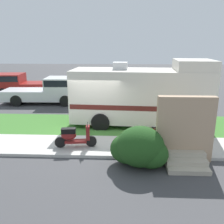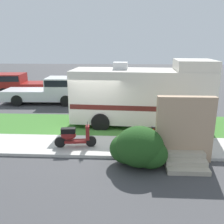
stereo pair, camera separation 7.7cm
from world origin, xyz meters
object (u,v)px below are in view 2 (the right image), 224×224
scooter (74,136)px  bicycle (158,138)px  pickup_truck_near (53,90)px  motorhome_rv (143,95)px  bottle_green (165,145)px  pickup_truck_far (21,84)px

scooter → bicycle: 3.37m
bicycle → pickup_truck_near: pickup_truck_near is taller
motorhome_rv → bottle_green: motorhome_rv is taller
bicycle → bottle_green: (0.28, -0.02, -0.28)m
motorhome_rv → bicycle: bearing=-81.7°
motorhome_rv → pickup_truck_far: (-9.44, 7.13, -0.66)m
pickup_truck_far → bottle_green: size_ratio=23.42×
bottle_green → motorhome_rv: bearing=103.3°
motorhome_rv → pickup_truck_near: (-5.97, 4.53, -0.63)m
scooter → bottle_green: (3.64, 0.16, -0.36)m
bicycle → scooter: bearing=-177.0°
motorhome_rv → scooter: size_ratio=4.21×
bottle_green → scooter: bearing=-177.5°
pickup_truck_far → motorhome_rv: bearing=-37.1°
motorhome_rv → bottle_green: (0.72, -3.04, -1.39)m
bicycle → pickup_truck_far: pickup_truck_far is taller
pickup_truck_near → bottle_green: pickup_truck_near is taller
motorhome_rv → bicycle: motorhome_rv is taller
pickup_truck_far → bottle_green: bearing=-45.0°
pickup_truck_far → scooter: bearing=-57.8°
bottle_green → pickup_truck_near: bearing=131.5°
motorhome_rv → bicycle: 3.25m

